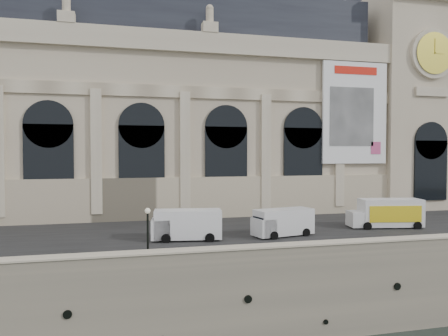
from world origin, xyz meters
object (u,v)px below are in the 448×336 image
at_px(van_b, 183,225).
at_px(box_truck, 386,213).
at_px(lamp_right, 148,236).
at_px(van_c, 281,223).

relative_size(van_b, box_truck, 0.82).
bearing_deg(box_truck, lamp_right, -161.10).
xyz_separation_m(van_b, box_truck, (21.61, 1.33, 0.12)).
bearing_deg(van_c, lamp_right, -151.65).
height_order(van_c, lamp_right, lamp_right).
distance_m(van_b, box_truck, 21.65).
bearing_deg(van_b, box_truck, 3.51).
distance_m(van_c, lamp_right, 14.56).
bearing_deg(van_c, box_truck, 7.99).
distance_m(van_b, lamp_right, 8.23).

